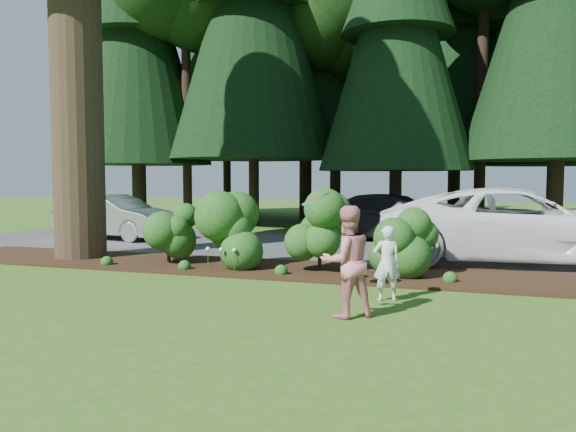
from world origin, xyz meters
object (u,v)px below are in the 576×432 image
at_px(child, 387,263).
at_px(adult, 347,262).
at_px(car_white_suv, 517,225).
at_px(frisbee, 315,199).
at_px(car_silver_wagon, 115,217).
at_px(car_dark_suv, 396,217).

height_order(child, adult, adult).
relative_size(car_white_suv, frisbee, 12.68).
height_order(car_silver_wagon, child, car_silver_wagon).
height_order(car_silver_wagon, car_white_suv, car_white_suv).
xyz_separation_m(child, frisbee, (-1.21, -0.06, 1.05)).
bearing_deg(car_dark_suv, adult, -165.67).
distance_m(adult, frisbee, 1.69).
height_order(car_silver_wagon, car_dark_suv, car_dark_suv).
xyz_separation_m(car_silver_wagon, adult, (9.31, -7.66, 0.07)).
bearing_deg(car_white_suv, adult, 150.39).
bearing_deg(car_white_suv, frisbee, 138.65).
xyz_separation_m(car_white_suv, child, (-2.34, -4.84, -0.29)).
xyz_separation_m(car_white_suv, frisbee, (-3.55, -4.90, 0.77)).
bearing_deg(child, adult, 54.28).
relative_size(child, adult, 0.76).
height_order(car_white_suv, car_dark_suv, car_white_suv).
height_order(car_dark_suv, child, car_dark_suv).
relative_size(car_dark_suv, frisbee, 10.10).
xyz_separation_m(car_dark_suv, frisbee, (-0.27, -8.71, 0.91)).
height_order(car_white_suv, adult, car_white_suv).
relative_size(car_dark_suv, adult, 3.09).
relative_size(car_dark_suv, child, 4.05).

